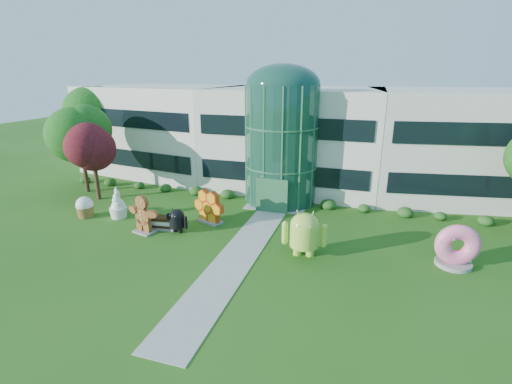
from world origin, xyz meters
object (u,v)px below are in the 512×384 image
(android_black, at_px, (177,219))
(gingerbread, at_px, (143,214))
(android_green, at_px, (304,231))
(donut, at_px, (456,245))

(android_black, relative_size, gingerbread, 0.66)
(android_green, distance_m, donut, 8.71)
(donut, height_order, gingerbread, gingerbread)
(android_green, bearing_deg, donut, 1.61)
(android_black, xyz_separation_m, donut, (17.71, 0.66, 0.32))
(android_green, height_order, donut, android_green)
(donut, bearing_deg, gingerbread, 175.47)
(donut, relative_size, gingerbread, 0.88)
(android_green, xyz_separation_m, donut, (8.60, 1.38, -0.30))
(android_green, relative_size, donut, 1.23)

